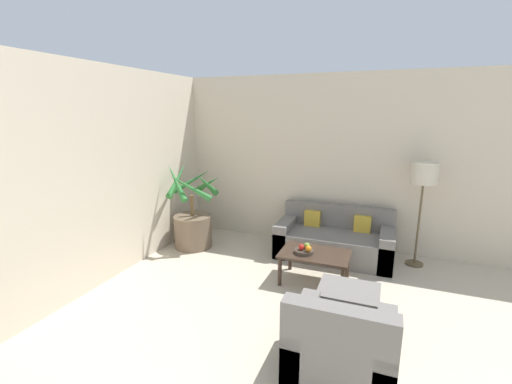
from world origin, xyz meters
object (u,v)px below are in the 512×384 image
object	(u,v)px
apple_green	(307,246)
armchair	(341,349)
sofa_loveseat	(334,240)
apple_red	(301,247)
floor_lamp	(424,178)
fruit_bowl	(304,251)
coffee_table	(315,257)
orange_fruit	(308,249)
ottoman	(348,307)
potted_palm	(193,223)

from	to	relation	value
apple_green	armchair	size ratio (longest dim) A/B	0.09
sofa_loveseat	apple_red	size ratio (longest dim) A/B	22.96
floor_lamp	fruit_bowl	xyz separation A→B (m)	(-1.36, -1.09, -0.83)
coffee_table	orange_fruit	world-z (taller)	orange_fruit
fruit_bowl	ottoman	xyz separation A→B (m)	(0.63, -0.72, -0.22)
coffee_table	armchair	world-z (taller)	armchair
potted_palm	fruit_bowl	bearing A→B (deg)	-15.38
orange_fruit	apple_red	bearing A→B (deg)	168.31
fruit_bowl	orange_fruit	distance (m)	0.10
orange_fruit	ottoman	distance (m)	0.93
potted_palm	armchair	xyz separation A→B (m)	(2.60, -1.99, -0.14)
floor_lamp	orange_fruit	xyz separation A→B (m)	(-1.29, -1.13, -0.77)
floor_lamp	coffee_table	size ratio (longest dim) A/B	1.71
apple_red	apple_green	world-z (taller)	apple_green
floor_lamp	apple_green	bearing A→B (deg)	-141.93
orange_fruit	coffee_table	bearing A→B (deg)	57.36
apple_red	ottoman	size ratio (longest dim) A/B	0.12
floor_lamp	apple_green	xyz separation A→B (m)	(-1.33, -1.05, -0.77)
sofa_loveseat	fruit_bowl	xyz separation A→B (m)	(-0.24, -0.97, 0.17)
coffee_table	fruit_bowl	world-z (taller)	fruit_bowl
apple_green	orange_fruit	distance (m)	0.09
sofa_loveseat	apple_red	bearing A→B (deg)	-105.11
orange_fruit	armchair	xyz separation A→B (m)	(0.60, -1.42, -0.22)
potted_palm	apple_red	size ratio (longest dim) A/B	18.76
potted_palm	apple_red	bearing A→B (deg)	-16.17
ottoman	fruit_bowl	bearing A→B (deg)	131.15
sofa_loveseat	orange_fruit	bearing A→B (deg)	-99.74
potted_palm	apple_red	distance (m)	1.99
armchair	coffee_table	bearing A→B (deg)	109.33
fruit_bowl	coffee_table	bearing A→B (deg)	24.96
floor_lamp	fruit_bowl	size ratio (longest dim) A/B	6.21
floor_lamp	armchair	size ratio (longest dim) A/B	1.78
sofa_loveseat	apple_red	distance (m)	1.05
potted_palm	armchair	bearing A→B (deg)	-37.50
orange_fruit	floor_lamp	bearing A→B (deg)	41.14
apple_green	ottoman	bearing A→B (deg)	-51.65
apple_red	orange_fruit	world-z (taller)	orange_fruit
apple_red	apple_green	bearing A→B (deg)	51.21
sofa_loveseat	ottoman	distance (m)	1.74
floor_lamp	coffee_table	xyz separation A→B (m)	(-1.23, -1.03, -0.91)
armchair	apple_red	bearing A→B (deg)	115.59
coffee_table	ottoman	world-z (taller)	ottoman
orange_fruit	ottoman	size ratio (longest dim) A/B	0.13
fruit_bowl	orange_fruit	bearing A→B (deg)	-31.67
potted_palm	orange_fruit	xyz separation A→B (m)	(2.00, -0.57, 0.08)
potted_palm	orange_fruit	size ratio (longest dim) A/B	17.80
sofa_loveseat	coffee_table	bearing A→B (deg)	-96.88
apple_red	ottoman	bearing A→B (deg)	-46.74
sofa_loveseat	armchair	size ratio (longest dim) A/B	2.01
ottoman	apple_green	bearing A→B (deg)	128.35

